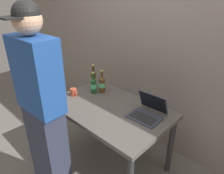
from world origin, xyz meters
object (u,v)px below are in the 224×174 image
(coffee_mug, at_px, (74,92))
(beer_bottle_dark, at_px, (94,80))
(person_figure, at_px, (43,112))
(laptop, at_px, (148,111))
(beer_bottle_green, at_px, (102,84))
(beer_bottle_amber, at_px, (94,85))

(coffee_mug, bearing_deg, beer_bottle_dark, 84.43)
(person_figure, height_order, coffee_mug, person_figure)
(person_figure, bearing_deg, laptop, 56.83)
(beer_bottle_green, relative_size, person_figure, 0.15)
(beer_bottle_amber, xyz_separation_m, coffee_mug, (-0.12, -0.21, -0.06))
(beer_bottle_green, distance_m, beer_bottle_dark, 0.15)
(laptop, xyz_separation_m, person_figure, (-0.54, -0.82, 0.13))
(beer_bottle_green, bearing_deg, person_figure, -79.00)
(coffee_mug, bearing_deg, laptop, 15.83)
(laptop, bearing_deg, beer_bottle_dark, 177.04)
(laptop, xyz_separation_m, beer_bottle_amber, (-0.76, -0.04, 0.05))
(beer_bottle_dark, height_order, beer_bottle_amber, beer_bottle_dark)
(laptop, distance_m, person_figure, 0.99)
(person_figure, distance_m, coffee_mug, 0.68)
(beer_bottle_green, height_order, beer_bottle_dark, beer_bottle_dark)
(beer_bottle_dark, distance_m, beer_bottle_amber, 0.13)
(beer_bottle_green, height_order, person_figure, person_figure)
(beer_bottle_amber, height_order, coffee_mug, beer_bottle_amber)
(beer_bottle_dark, relative_size, beer_bottle_amber, 1.17)
(laptop, bearing_deg, beer_bottle_amber, -177.05)
(person_figure, bearing_deg, beer_bottle_amber, 105.89)
(laptop, height_order, beer_bottle_green, beer_bottle_green)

